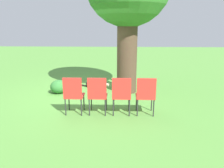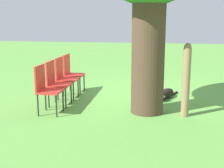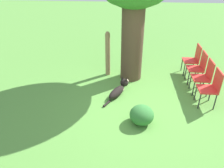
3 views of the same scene
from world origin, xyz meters
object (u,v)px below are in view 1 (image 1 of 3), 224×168
object	(u,v)px
red_chair_3	(146,94)
fence_post	(130,67)
red_chair_0	(74,93)
red_chair_2	(121,94)
dog	(97,85)
red_chair_1	(97,93)

from	to	relation	value
red_chair_3	fence_post	bearing A→B (deg)	6.04
red_chair_0	red_chair_3	world-z (taller)	same
red_chair_2	red_chair_3	bearing A→B (deg)	-89.15
red_chair_0	red_chair_2	xyz separation A→B (m)	(-0.01, 1.14, 0.00)
dog	red_chair_2	size ratio (longest dim) A/B	1.17
fence_post	red_chair_3	distance (m)	2.62
red_chair_2	red_chair_0	bearing A→B (deg)	90.85
red_chair_0	red_chair_3	size ratio (longest dim) A/B	1.00
dog	red_chair_3	world-z (taller)	red_chair_3
red_chair_0	red_chair_1	size ratio (longest dim) A/B	1.00
red_chair_0	red_chair_1	world-z (taller)	same
red_chair_3	red_chair_1	bearing A→B (deg)	90.85
red_chair_1	red_chair_3	distance (m)	1.14
fence_post	red_chair_1	size ratio (longest dim) A/B	1.46
red_chair_0	red_chair_2	size ratio (longest dim) A/B	1.00
red_chair_1	red_chair_2	distance (m)	0.57
red_chair_1	red_chair_0	bearing A→B (deg)	90.85
dog	red_chair_2	distance (m)	2.39
red_chair_3	red_chair_0	bearing A→B (deg)	90.85
red_chair_3	dog	bearing A→B (deg)	32.74
dog	fence_post	distance (m)	1.33
fence_post	dog	bearing A→B (deg)	-70.18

